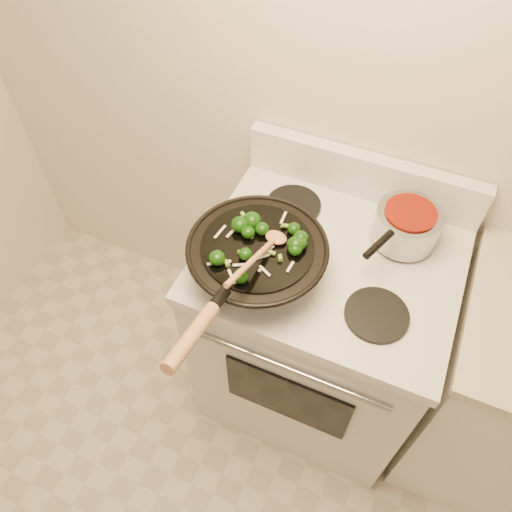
% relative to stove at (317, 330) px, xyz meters
% --- Properties ---
extents(stove, '(0.78, 0.67, 1.08)m').
position_rel_stove_xyz_m(stove, '(0.00, 0.00, 0.00)').
color(stove, silver).
rests_on(stove, ground).
extents(wok, '(0.40, 0.66, 0.24)m').
position_rel_stove_xyz_m(wok, '(-0.18, -0.16, 0.53)').
color(wok, black).
rests_on(wok, stove).
extents(stirfry, '(0.25, 0.29, 0.05)m').
position_rel_stove_xyz_m(stirfry, '(-0.17, -0.14, 0.60)').
color(stirfry, '#0F3307').
rests_on(stirfry, wok).
extents(wooden_spoon, '(0.07, 0.28, 0.10)m').
position_rel_stove_xyz_m(wooden_spoon, '(-0.15, -0.19, 0.62)').
color(wooden_spoon, '#B17245').
rests_on(wooden_spoon, wok).
extents(saucepan, '(0.20, 0.31, 0.12)m').
position_rel_stove_xyz_m(saucepan, '(0.18, 0.15, 0.52)').
color(saucepan, '#999CA1').
rests_on(saucepan, stove).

